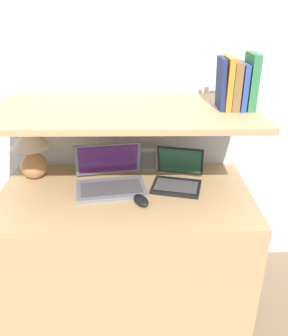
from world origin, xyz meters
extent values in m
cube|color=silver|center=(0.00, 0.76, 1.20)|extent=(6.00, 0.05, 2.40)
cube|color=tan|center=(0.00, 0.35, 0.36)|extent=(1.31, 0.70, 0.72)
cube|color=silver|center=(0.00, 0.72, 0.56)|extent=(1.31, 0.04, 1.12)
cube|color=tan|center=(0.00, 0.42, 1.13)|extent=(1.31, 0.63, 0.03)
ellipsoid|color=#B27A4C|center=(-0.51, 0.53, 0.79)|extent=(0.15, 0.15, 0.15)
cylinder|color=tan|center=(-0.51, 0.53, 0.88)|extent=(0.02, 0.02, 0.04)
cone|color=beige|center=(-0.51, 0.53, 0.96)|extent=(0.22, 0.22, 0.12)
cube|color=slate|center=(-0.07, 0.37, 0.73)|extent=(0.39, 0.28, 0.02)
cube|color=#47474C|center=(-0.07, 0.36, 0.74)|extent=(0.34, 0.21, 0.00)
cube|color=slate|center=(-0.10, 0.51, 0.83)|extent=(0.37, 0.12, 0.20)
cube|color=#4C1E60|center=(-0.10, 0.50, 0.84)|extent=(0.33, 0.10, 0.18)
cube|color=black|center=(0.27, 0.39, 0.73)|extent=(0.29, 0.24, 0.02)
cube|color=#47474C|center=(0.27, 0.38, 0.74)|extent=(0.25, 0.18, 0.00)
cube|color=black|center=(0.30, 0.51, 0.82)|extent=(0.26, 0.12, 0.18)
cube|color=#235138|center=(0.30, 0.50, 0.82)|extent=(0.23, 0.10, 0.15)
ellipsoid|color=black|center=(0.08, 0.23, 0.74)|extent=(0.10, 0.13, 0.04)
cube|color=gray|center=(0.12, 0.61, 0.79)|extent=(0.12, 0.05, 0.15)
cube|color=#59595B|center=(0.12, 0.59, 0.79)|extent=(0.09, 0.00, 0.10)
cube|color=#2D7042|center=(0.61, 0.42, 1.28)|extent=(0.04, 0.16, 0.26)
cube|color=#284293|center=(0.57, 0.42, 1.25)|extent=(0.03, 0.16, 0.21)
cube|color=brown|center=(0.53, 0.42, 1.26)|extent=(0.04, 0.16, 0.23)
cube|color=orange|center=(0.50, 0.42, 1.27)|extent=(0.03, 0.17, 0.24)
cube|color=navy|center=(0.47, 0.42, 1.27)|extent=(0.03, 0.14, 0.24)
camera|label=1|loc=(0.08, -1.27, 1.64)|focal=38.00mm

